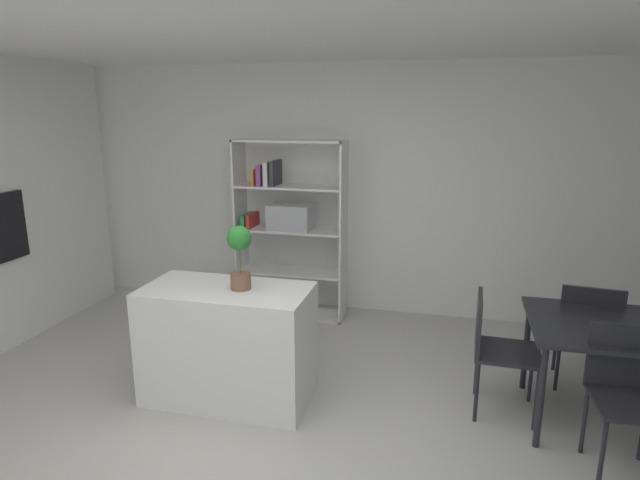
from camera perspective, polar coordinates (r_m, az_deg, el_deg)
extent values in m
plane|color=beige|center=(3.61, -6.66, -23.14)|extent=(9.77, 9.77, 0.00)
cube|color=white|center=(2.93, -8.23, 23.31)|extent=(7.10, 5.88, 0.06)
cube|color=white|center=(5.76, 3.23, 5.29)|extent=(7.10, 0.06, 2.62)
cube|color=white|center=(4.17, -9.69, -10.79)|extent=(1.23, 0.64, 0.88)
cylinder|color=brown|center=(3.96, -8.41, -4.34)|extent=(0.15, 0.15, 0.12)
cylinder|color=#476633|center=(3.91, -8.49, -2.15)|extent=(0.01, 0.01, 0.20)
sphere|color=#287F2C|center=(3.87, -8.57, 0.19)|extent=(0.18, 0.18, 0.18)
cube|color=white|center=(5.79, -8.41, 1.36)|extent=(0.02, 0.36, 1.86)
cube|color=white|center=(5.47, 2.50, 0.76)|extent=(0.02, 0.36, 1.86)
cube|color=white|center=(5.48, -3.24, 10.47)|extent=(1.14, 0.36, 0.02)
cube|color=white|center=(5.88, -3.00, -7.68)|extent=(1.14, 0.36, 0.02)
cube|color=white|center=(5.72, -3.05, -3.35)|extent=(1.10, 0.36, 0.02)
cube|color=white|center=(5.61, -3.11, 1.07)|extent=(1.10, 0.36, 0.02)
cube|color=white|center=(5.52, -3.17, 5.66)|extent=(1.10, 0.36, 0.02)
cube|color=#2D6BAD|center=(5.96, -6.65, -6.21)|extent=(0.04, 0.30, 0.22)
cube|color=gold|center=(5.95, -6.16, -6.55)|extent=(0.04, 0.30, 0.16)
cube|color=orange|center=(5.93, -5.71, -6.44)|extent=(0.03, 0.30, 0.19)
cube|color=silver|center=(5.92, -5.37, -6.58)|extent=(0.03, 0.30, 0.17)
cube|color=#338E4C|center=(5.75, -7.71, 2.12)|extent=(0.04, 0.30, 0.14)
cube|color=red|center=(5.72, -7.15, 2.12)|extent=(0.04, 0.30, 0.15)
cube|color=orange|center=(5.63, -6.69, 6.72)|extent=(0.03, 0.30, 0.17)
cube|color=#8E4793|center=(5.60, -6.08, 6.91)|extent=(0.05, 0.30, 0.21)
cube|color=silver|center=(5.58, -5.36, 7.07)|extent=(0.05, 0.30, 0.24)
cube|color=#38383D|center=(5.55, -4.70, 7.12)|extent=(0.04, 0.30, 0.25)
cube|color=#B7BABC|center=(5.58, -3.13, 2.49)|extent=(0.44, 0.32, 0.26)
cube|color=#232328|center=(4.16, 28.33, -8.09)|extent=(1.02, 0.91, 0.03)
cylinder|color=#232328|center=(3.87, 22.37, -15.17)|extent=(0.04, 0.04, 0.71)
cylinder|color=#232328|center=(4.57, 21.03, -10.46)|extent=(0.04, 0.04, 0.71)
cube|color=#232328|center=(3.76, 29.99, -14.80)|extent=(0.42, 0.45, 0.03)
cube|color=#232328|center=(3.84, 29.45, -10.57)|extent=(0.41, 0.05, 0.40)
cylinder|color=#232328|center=(3.67, 27.74, -19.67)|extent=(0.03, 0.03, 0.47)
cylinder|color=#232328|center=(3.98, 26.24, -16.75)|extent=(0.03, 0.03, 0.47)
cube|color=#232328|center=(4.14, 19.27, -11.17)|extent=(0.47, 0.46, 0.03)
cube|color=#232328|center=(4.05, 16.49, -8.34)|extent=(0.04, 0.45, 0.39)
cylinder|color=#232328|center=(4.10, 21.97, -15.48)|extent=(0.03, 0.03, 0.46)
cylinder|color=#232328|center=(4.44, 21.48, -13.07)|extent=(0.03, 0.03, 0.46)
cylinder|color=#232328|center=(4.07, 16.27, -15.22)|extent=(0.03, 0.03, 0.46)
cylinder|color=#232328|center=(4.41, 16.29, -12.81)|extent=(0.03, 0.03, 0.46)
cube|color=#232328|center=(4.77, 26.35, -8.47)|extent=(0.48, 0.47, 0.03)
cube|color=#232328|center=(4.52, 26.86, -6.92)|extent=(0.44, 0.08, 0.39)
cylinder|color=#232328|center=(5.05, 28.01, -10.41)|extent=(0.03, 0.03, 0.46)
cylinder|color=#232328|center=(5.01, 23.70, -10.14)|extent=(0.03, 0.03, 0.46)
cylinder|color=#232328|center=(4.72, 28.54, -12.14)|extent=(0.03, 0.03, 0.46)
cylinder|color=#232328|center=(4.68, 23.91, -11.87)|extent=(0.03, 0.03, 0.46)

